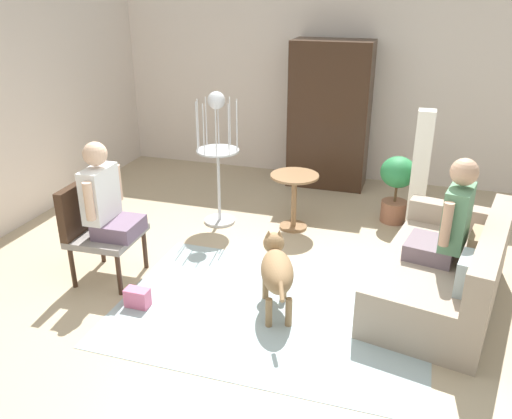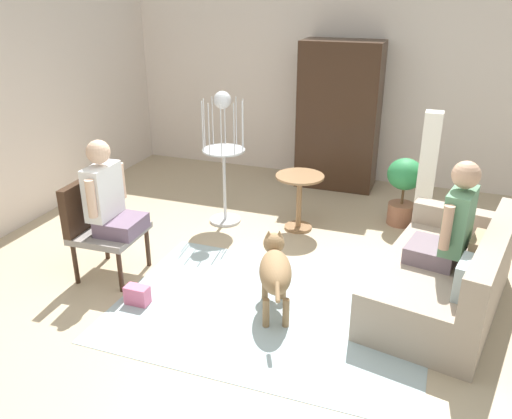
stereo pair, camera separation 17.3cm
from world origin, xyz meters
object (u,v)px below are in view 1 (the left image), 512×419
Objects in this scene: dog at (277,269)px; armoire_cabinet at (330,115)px; couch at (446,274)px; column_lamp at (420,174)px; armchair at (94,223)px; bird_cage_stand at (218,149)px; round_end_table at (294,193)px; handbag at (138,298)px; potted_plant at (397,184)px; person_on_armchair at (105,198)px; person_on_couch at (450,221)px.

armoire_cabinet is at bearing 92.83° from dog.
couch is 1.52m from column_lamp.
couch is 1.46m from dog.
armoire_cabinet is at bearing 63.30° from armchair.
bird_cage_stand is 2.21m from column_lamp.
round_end_table is 1.65m from dog.
couch is 1.95m from round_end_table.
column_lamp is 6.58× the size of handbag.
potted_plant is at bearing 51.70° from handbag.
armoire_cabinet is 3.76m from handbag.
bird_cage_stand is (-0.86, -0.10, 0.45)m from round_end_table.
potted_plant is at bearing 39.57° from armchair.
armchair is 0.30m from person_on_armchair.
armoire_cabinet reaches higher than bird_cage_stand.
person_on_armchair is 0.98× the size of dog.
person_on_couch is at bearing 20.94° from dog.
dog is at bearing -54.20° from bird_cage_stand.
column_lamp is (1.05, 1.96, 0.29)m from dog.
round_end_table is at bearing 46.72° from armchair.
bird_cage_stand is (-2.42, 1.03, 0.09)m from person_on_couch.
person_on_couch is at bearing 8.65° from armchair.
potted_plant is at bearing 69.12° from dog.
column_lamp reaches higher than handbag.
armoire_cabinet is at bearing 74.38° from handbag.
person_on_couch is 1.04× the size of person_on_armchair.
round_end_table is at bearing 6.34° from bird_cage_stand.
round_end_table reaches higher than dog.
potted_plant is at bearing 18.04° from bird_cage_stand.
armchair is 0.68× the size of column_lamp.
round_end_table is at bearing -165.74° from column_lamp.
armchair is at bearing -140.43° from potted_plant.
potted_plant is (-0.53, 1.64, 0.18)m from couch.
person_on_armchair is at bearing -130.44° from round_end_table.
armchair is at bearing -113.17° from bird_cage_stand.
person_on_couch is 4.29× the size of handbag.
person_on_armchair reaches higher than potted_plant.
person_on_couch is 1.47m from dog.
handbag is (-2.20, -2.29, -0.59)m from column_lamp.
column_lamp is 0.71× the size of armoire_cabinet.
handbag is at bearing -133.85° from column_lamp.
person_on_armchair reaches higher than couch.
armchair is 0.48× the size of armoire_cabinet.
handbag is at bearing -105.62° from armoire_cabinet.
armchair is 3.40m from column_lamp.
person_on_couch is at bearing -61.26° from armoire_cabinet.
armoire_cabinet is at bearing 134.50° from column_lamp.
armchair is 3.56m from armoire_cabinet.
person_on_armchair is 1.57m from bird_cage_stand.
bird_cage_stand is (0.49, 1.49, 0.07)m from person_on_armchair.
dog is at bearing -110.88° from potted_plant.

